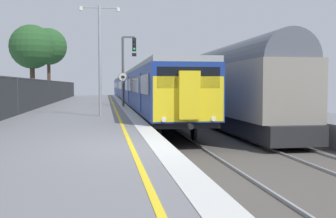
% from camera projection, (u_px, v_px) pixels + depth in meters
% --- Properties ---
extents(ground, '(17.40, 110.00, 1.21)m').
position_uv_depth(ground, '(247.00, 168.00, 10.38)').
color(ground, slate).
extents(commuter_train_at_platform, '(2.83, 61.23, 3.81)m').
position_uv_depth(commuter_train_at_platform, '(133.00, 88.00, 44.84)').
color(commuter_train_at_platform, navy).
rests_on(commuter_train_at_platform, ground).
extents(freight_train_adjacent_track, '(2.60, 60.80, 4.70)m').
position_uv_depth(freight_train_adjacent_track, '(169.00, 85.00, 44.60)').
color(freight_train_adjacent_track, '#232326').
rests_on(freight_train_adjacent_track, ground).
extents(signal_gantry, '(1.10, 0.24, 5.19)m').
position_uv_depth(signal_gantry, '(126.00, 63.00, 29.94)').
color(signal_gantry, '#47474C').
rests_on(signal_gantry, ground).
extents(speed_limit_sign, '(0.59, 0.08, 2.41)m').
position_uv_depth(speed_limit_sign, '(123.00, 85.00, 27.91)').
color(speed_limit_sign, '#59595B').
rests_on(speed_limit_sign, ground).
extents(platform_lamp_mid, '(2.00, 0.20, 5.46)m').
position_uv_depth(platform_lamp_mid, '(100.00, 51.00, 19.74)').
color(platform_lamp_mid, '#93999E').
rests_on(platform_lamp_mid, ground).
extents(background_tree_left, '(4.31, 4.31, 8.28)m').
position_uv_depth(background_tree_left, '(48.00, 47.00, 47.23)').
color(background_tree_left, '#473323').
rests_on(background_tree_left, ground).
extents(background_tree_centre, '(4.03, 4.03, 7.09)m').
position_uv_depth(background_tree_centre, '(32.00, 49.00, 36.84)').
color(background_tree_centre, '#473323').
rests_on(background_tree_centre, ground).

